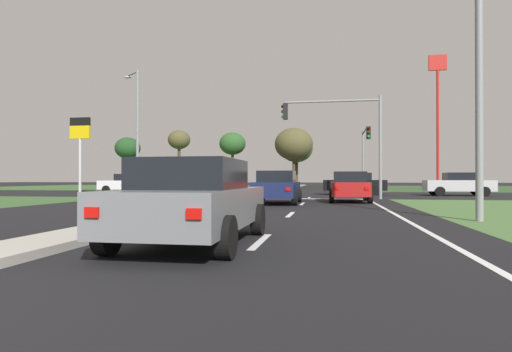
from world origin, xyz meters
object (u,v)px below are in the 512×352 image
(fastfood_pole_sign, at_px, (438,94))
(car_beige_third, at_px, (281,181))
(car_grey_seventh, at_px, (194,201))
(car_silver_fourth, at_px, (459,184))
(car_black_second, at_px, (355,184))
(traffic_signal_near_right, at_px, (343,127))
(treeline_third, at_px, (232,144))
(treeline_near, at_px, (128,148))
(treeline_fourth, at_px, (296,149))
(street_lamp_second, at_px, (137,126))
(traffic_signal_far_right, at_px, (365,147))
(treeline_fifth, at_px, (294,144))
(treeline_second, at_px, (179,141))
(street_lamp_near, at_px, (473,40))
(fuel_price_totem, at_px, (80,138))
(car_red_near, at_px, (349,186))
(car_navy_fifth, at_px, (277,187))
(car_white_sixth, at_px, (129,183))

(fastfood_pole_sign, bearing_deg, car_beige_third, 142.01)
(car_grey_seventh, bearing_deg, car_silver_fourth, 65.08)
(car_black_second, height_order, traffic_signal_near_right, traffic_signal_near_right)
(car_black_second, height_order, car_beige_third, car_black_second)
(traffic_signal_near_right, xyz_separation_m, treeline_third, (-14.51, 34.24, 1.97))
(treeline_near, relative_size, treeline_fourth, 0.98)
(car_black_second, distance_m, treeline_near, 43.86)
(street_lamp_second, bearing_deg, treeline_third, 90.16)
(traffic_signal_far_right, height_order, treeline_fifth, treeline_fifth)
(treeline_near, relative_size, treeline_third, 0.97)
(car_grey_seventh, relative_size, treeline_second, 0.51)
(car_silver_fourth, bearing_deg, traffic_signal_far_right, 48.32)
(street_lamp_near, distance_m, treeline_near, 59.40)
(fuel_price_totem, height_order, treeline_third, treeline_third)
(street_lamp_near, relative_size, treeline_third, 1.15)
(car_beige_third, height_order, street_lamp_second, street_lamp_second)
(traffic_signal_far_right, bearing_deg, car_beige_third, 111.50)
(street_lamp_near, bearing_deg, fuel_price_totem, 140.50)
(treeline_third, bearing_deg, car_grey_seventh, -77.72)
(treeline_second, height_order, treeline_fourth, treeline_second)
(street_lamp_second, height_order, treeline_fourth, street_lamp_second)
(treeline_fourth, bearing_deg, treeline_fifth, -91.72)
(treeline_fourth, bearing_deg, street_lamp_near, -80.03)
(car_beige_third, xyz_separation_m, treeline_fifth, (2.06, -1.97, 5.18))
(car_silver_fourth, distance_m, car_grey_seventh, 26.22)
(treeline_second, bearing_deg, treeline_near, -177.74)
(car_red_near, relative_size, traffic_signal_near_right, 0.70)
(treeline_third, height_order, treeline_fourth, treeline_third)
(car_beige_third, distance_m, fastfood_pole_sign, 24.82)
(car_grey_seventh, distance_m, treeline_second, 58.00)
(car_beige_third, xyz_separation_m, treeline_near, (-23.54, -0.29, 5.05))
(car_beige_third, distance_m, treeline_third, 8.77)
(car_silver_fourth, bearing_deg, car_red_near, 139.64)
(treeline_fifth, bearing_deg, treeline_fourth, 88.28)
(treeline_second, relative_size, treeline_third, 1.09)
(car_grey_seventh, bearing_deg, treeline_fifth, 92.85)
(treeline_fourth, bearing_deg, treeline_second, -175.08)
(car_navy_fifth, bearing_deg, car_black_second, 70.82)
(car_red_near, distance_m, treeline_fifth, 38.17)
(car_white_sixth, relative_size, fastfood_pole_sign, 0.32)
(treeline_fourth, bearing_deg, fastfood_pole_sign, -44.52)
(traffic_signal_near_right, bearing_deg, treeline_fifth, 99.55)
(car_beige_third, height_order, fastfood_pole_sign, fastfood_pole_sign)
(car_white_sixth, distance_m, treeline_second, 31.24)
(fuel_price_totem, bearing_deg, treeline_third, 74.45)
(car_navy_fifth, relative_size, treeline_third, 0.53)
(street_lamp_second, relative_size, treeline_near, 1.19)
(street_lamp_second, distance_m, treeline_fifth, 31.95)
(car_silver_fourth, xyz_separation_m, car_navy_fifth, (-11.08, -11.28, -0.03))
(car_white_sixth, bearing_deg, fuel_price_totem, 71.52)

